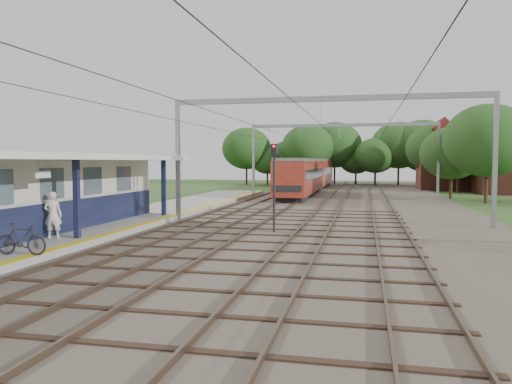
% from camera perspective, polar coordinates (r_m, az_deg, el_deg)
% --- Properties ---
extents(ground, '(160.00, 160.00, 0.00)m').
position_cam_1_polar(ground, '(13.88, -12.01, -11.08)').
color(ground, '#2D4C1E').
rests_on(ground, ground).
extents(ballast_bed, '(18.00, 90.00, 0.10)m').
position_cam_1_polar(ballast_bed, '(42.39, 10.16, -1.19)').
color(ballast_bed, '#473D33').
rests_on(ballast_bed, ground).
extents(platform, '(5.00, 52.00, 0.35)m').
position_cam_1_polar(platform, '(29.49, -14.10, -3.03)').
color(platform, gray).
rests_on(platform, ground).
extents(yellow_stripe, '(0.45, 52.00, 0.01)m').
position_cam_1_polar(yellow_stripe, '(28.54, -10.05, -2.83)').
color(yellow_stripe, yellow).
rests_on(yellow_stripe, platform).
extents(station_building, '(3.41, 18.00, 3.40)m').
position_cam_1_polar(station_building, '(24.09, -24.56, -0.22)').
color(station_building, beige).
rests_on(station_building, platform).
extents(canopy, '(6.40, 20.00, 3.44)m').
position_cam_1_polar(canopy, '(22.59, -23.94, 3.63)').
color(canopy, '#101634').
rests_on(canopy, platform).
extents(rail_tracks, '(11.80, 88.00, 0.15)m').
position_cam_1_polar(rail_tracks, '(42.55, 6.80, -0.97)').
color(rail_tracks, brown).
rests_on(rail_tracks, ballast_bed).
extents(catenary_system, '(17.22, 88.00, 7.00)m').
position_cam_1_polar(catenary_system, '(37.63, 9.04, 6.56)').
color(catenary_system, gray).
rests_on(catenary_system, ground).
extents(tree_band, '(31.72, 30.88, 8.82)m').
position_cam_1_polar(tree_band, '(69.38, 10.93, 4.63)').
color(tree_band, '#382619').
rests_on(tree_band, ground).
extents(house_near, '(7.00, 6.12, 7.89)m').
position_cam_1_polar(house_near, '(60.24, 27.19, 2.65)').
color(house_near, brown).
rests_on(house_near, ground).
extents(house_far, '(8.00, 6.12, 8.66)m').
position_cam_1_polar(house_far, '(65.07, 21.58, 3.05)').
color(house_far, brown).
rests_on(house_far, ground).
extents(person, '(0.81, 0.65, 1.91)m').
position_cam_1_polar(person, '(21.90, -22.19, -2.44)').
color(person, white).
rests_on(person, platform).
extents(bicycle, '(1.83, 0.62, 1.08)m').
position_cam_1_polar(bicycle, '(18.43, -25.25, -4.89)').
color(bicycle, black).
rests_on(bicycle, platform).
extents(train, '(2.78, 34.67, 3.67)m').
position_cam_1_polar(train, '(57.17, 6.23, 2.05)').
color(train, black).
rests_on(train, ballast_bed).
extents(signal_post, '(0.34, 0.30, 4.32)m').
position_cam_1_polar(signal_post, '(23.79, 2.10, 1.66)').
color(signal_post, black).
rests_on(signal_post, ground).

